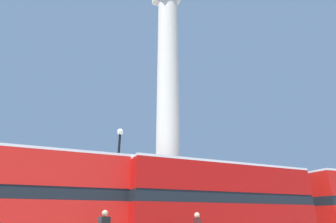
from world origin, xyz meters
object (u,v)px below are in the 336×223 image
Objects in this scene: bus_b at (223,200)px; bus_a at (1,194)px; street_lamp at (117,181)px; equestrian_statue at (254,214)px; monument_column at (168,133)px.

bus_a is at bearing 174.30° from bus_b.
equestrian_statue is at bearing 26.45° from street_lamp.
equestrian_statue is 16.40m from street_lamp.
equestrian_statue reaches higher than bus_b.
monument_column reaches higher than bus_a.
monument_column is at bearing 22.45° from street_lamp.
street_lamp reaches higher than equestrian_statue.
monument_column is 3.48× the size of equestrian_statue.
equestrian_statue is at bearing 42.80° from bus_b.
monument_column is 6.24m from bus_b.
bus_a is (-8.87, -3.19, -4.64)m from monument_column.
equestrian_statue is (10.96, 5.76, -5.31)m from monument_column.
bus_a is at bearing -160.22° from monument_column.
bus_a reaches higher than bus_b.
monument_column is 3.30× the size of street_lamp.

